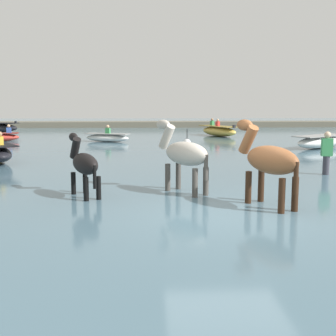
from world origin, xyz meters
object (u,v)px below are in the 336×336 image
object	(u,v)px
person_wading_mid	(326,156)
boat_mid_channel	(107,138)
horse_trailing_chestnut	(269,162)
boat_distant_west	(321,142)
horse_lead_black	(84,165)
channel_buoy	(187,143)
horse_flank_pinto	(184,155)
boat_near_starboard	(219,131)

from	to	relation	value
person_wading_mid	boat_mid_channel	bearing A→B (deg)	123.07
horse_trailing_chestnut	boat_distant_west	bearing A→B (deg)	64.23
horse_lead_black	horse_trailing_chestnut	world-z (taller)	horse_trailing_chestnut
horse_trailing_chestnut	channel_buoy	distance (m)	13.22
horse_flank_pinto	person_wading_mid	bearing A→B (deg)	29.22
boat_near_starboard	person_wading_mid	bearing A→B (deg)	-87.14
boat_mid_channel	person_wading_mid	size ratio (longest dim) A/B	1.66
horse_lead_black	boat_mid_channel	bearing A→B (deg)	93.13
horse_flank_pinto	boat_distant_west	xyz separation A→B (m)	(7.50, 10.51, -0.61)
horse_flank_pinto	channel_buoy	xyz separation A→B (m)	(1.07, 11.63, -0.72)
boat_near_starboard	horse_lead_black	bearing A→B (deg)	-108.09
horse_lead_black	horse_flank_pinto	bearing A→B (deg)	8.44
horse_flank_pinto	boat_near_starboard	bearing A→B (deg)	78.46
horse_lead_black	horse_trailing_chestnut	xyz separation A→B (m)	(4.06, -1.20, 0.21)
horse_flank_pinto	channel_buoy	world-z (taller)	horse_flank_pinto
boat_distant_west	boat_mid_channel	world-z (taller)	boat_mid_channel
horse_lead_black	horse_flank_pinto	world-z (taller)	horse_flank_pinto
boat_near_starboard	person_wading_mid	size ratio (longest dim) A/B	2.22
horse_trailing_chestnut	boat_near_starboard	size ratio (longest dim) A/B	0.59
horse_trailing_chestnut	horse_flank_pinto	distance (m)	2.28
horse_flank_pinto	boat_mid_channel	distance (m)	14.87
boat_near_starboard	boat_mid_channel	xyz separation A→B (m)	(-6.98, -4.02, -0.10)
horse_lead_black	horse_trailing_chestnut	bearing A→B (deg)	-16.48
boat_distant_west	boat_mid_channel	bearing A→B (deg)	159.46
horse_trailing_chestnut	boat_distant_west	size ratio (longest dim) A/B	0.63
channel_buoy	horse_flank_pinto	bearing A→B (deg)	-95.27
boat_near_starboard	boat_mid_channel	bearing A→B (deg)	-150.09
horse_lead_black	boat_mid_channel	xyz separation A→B (m)	(-0.81, 14.87, -0.50)
channel_buoy	boat_distant_west	bearing A→B (deg)	-9.96
boat_mid_channel	person_wading_mid	bearing A→B (deg)	-56.93
boat_near_starboard	channel_buoy	distance (m)	7.41
boat_distant_west	boat_near_starboard	bearing A→B (deg)	114.83
horse_lead_black	boat_mid_channel	world-z (taller)	horse_lead_black
boat_near_starboard	channel_buoy	bearing A→B (deg)	-111.46
horse_lead_black	channel_buoy	distance (m)	12.49
horse_trailing_chestnut	channel_buoy	bearing A→B (deg)	92.60
horse_flank_pinto	boat_distant_west	size ratio (longest dim) A/B	0.61
horse_lead_black	boat_distant_west	xyz separation A→B (m)	(9.88, 10.86, -0.43)
boat_distant_west	person_wading_mid	xyz separation A→B (m)	(-2.91, -7.94, 0.25)
horse_lead_black	boat_near_starboard	bearing A→B (deg)	71.91
channel_buoy	person_wading_mid	bearing A→B (deg)	-68.85
boat_mid_channel	horse_trailing_chestnut	bearing A→B (deg)	-73.14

